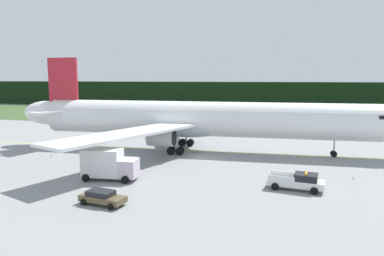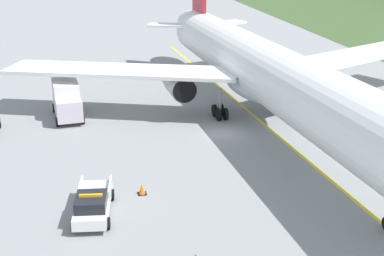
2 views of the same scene
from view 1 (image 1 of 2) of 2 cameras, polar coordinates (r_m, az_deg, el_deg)
The scene contains 11 objects.
ground at distance 51.84m, azimuth 1.76°, elevation -4.81°, with size 320.00×320.00×0.00m, color gray.
grass_verge at distance 103.67m, azimuth 9.42°, elevation 1.54°, with size 320.00×46.05×0.04m, color #3B532C.
distant_tree_line at distance 132.82m, azimuth 11.13°, elevation 5.10°, with size 288.00×4.30×10.19m, color black.
taxiway_centerline_main at distance 56.59m, azimuth 1.79°, elevation -3.72°, with size 82.74×0.30×0.01m, color yellow.
airliner at distance 55.88m, azimuth 1.29°, elevation 1.37°, with size 61.99×48.61×14.96m.
ops_pickup_truck at distance 38.72m, azimuth 16.71°, elevation -8.22°, with size 5.84×2.80×1.94m.
catering_truck at distance 41.50m, azimuth -13.35°, elevation -5.67°, with size 6.48×3.35×3.70m.
staff_car at distance 34.06m, azimuth -14.27°, elevation -10.73°, with size 4.48×2.35×1.30m.
apron_cone at distance 42.13m, azimuth 13.19°, elevation -7.52°, with size 0.62×0.62×0.77m.
taxiway_edge_light_east at distance 44.70m, azimuth 24.55°, elevation -7.37°, with size 0.12×0.12×0.37m.
taxiway_edge_light_west at distance 56.10m, azimuth -21.75°, elevation -4.11°, with size 0.12×0.12×0.51m.
Camera 1 is at (13.03, -48.84, 11.50)m, focal length 33.08 mm.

